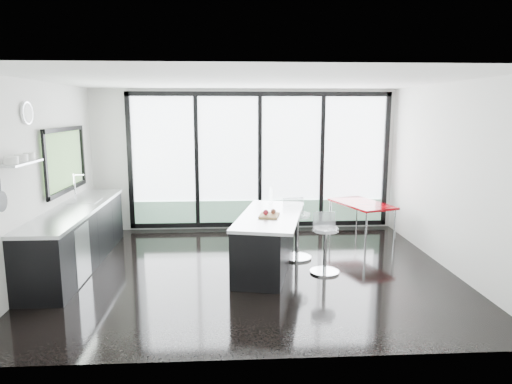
{
  "coord_description": "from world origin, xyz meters",
  "views": [
    {
      "loc": [
        -0.3,
        -6.57,
        2.39
      ],
      "look_at": [
        0.1,
        0.3,
        1.15
      ],
      "focal_mm": 32.0,
      "sensor_mm": 36.0,
      "label": 1
    }
  ],
  "objects": [
    {
      "name": "floor",
      "position": [
        0.0,
        0.0,
        0.0
      ],
      "size": [
        6.0,
        5.0,
        0.0
      ],
      "primitive_type": "cube",
      "color": "black",
      "rests_on": "ground"
    },
    {
      "name": "ceiling",
      "position": [
        0.0,
        0.0,
        2.8
      ],
      "size": [
        6.0,
        5.0,
        0.0
      ],
      "primitive_type": "cube",
      "color": "white",
      "rests_on": "wall_back"
    },
    {
      "name": "wall_back",
      "position": [
        0.27,
        2.47,
        1.27
      ],
      "size": [
        6.0,
        0.09,
        2.8
      ],
      "color": "silver",
      "rests_on": "ground"
    },
    {
      "name": "wall_front",
      "position": [
        0.0,
        -2.5,
        1.4
      ],
      "size": [
        6.0,
        0.0,
        2.8
      ],
      "primitive_type": "cube",
      "color": "silver",
      "rests_on": "ground"
    },
    {
      "name": "wall_left",
      "position": [
        -2.97,
        0.27,
        1.56
      ],
      "size": [
        0.26,
        5.0,
        2.8
      ],
      "color": "silver",
      "rests_on": "ground"
    },
    {
      "name": "wall_right",
      "position": [
        3.0,
        0.0,
        1.4
      ],
      "size": [
        0.0,
        5.0,
        2.8
      ],
      "primitive_type": "cube",
      "color": "silver",
      "rests_on": "ground"
    },
    {
      "name": "counter_cabinets",
      "position": [
        -2.67,
        0.4,
        0.46
      ],
      "size": [
        0.69,
        3.24,
        1.36
      ],
      "color": "black",
      "rests_on": "floor"
    },
    {
      "name": "island",
      "position": [
        0.24,
        0.12,
        0.43
      ],
      "size": [
        1.31,
        2.21,
        1.1
      ],
      "color": "black",
      "rests_on": "floor"
    },
    {
      "name": "bar_stool_near",
      "position": [
        1.1,
        -0.17,
        0.35
      ],
      "size": [
        0.45,
        0.45,
        0.69
      ],
      "primitive_type": "cylinder",
      "rotation": [
        0.0,
        0.0,
        -0.04
      ],
      "color": "silver",
      "rests_on": "floor"
    },
    {
      "name": "bar_stool_far",
      "position": [
        0.78,
        0.52,
        0.38
      ],
      "size": [
        0.59,
        0.59,
        0.76
      ],
      "primitive_type": "cylinder",
      "rotation": [
        0.0,
        0.0,
        0.29
      ],
      "color": "silver",
      "rests_on": "floor"
    },
    {
      "name": "red_table",
      "position": [
        2.17,
        1.67,
        0.34
      ],
      "size": [
        1.1,
        1.43,
        0.68
      ],
      "primitive_type": "cube",
      "rotation": [
        0.0,
        0.0,
        0.34
      ],
      "color": "#7A0006",
      "rests_on": "floor"
    }
  ]
}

